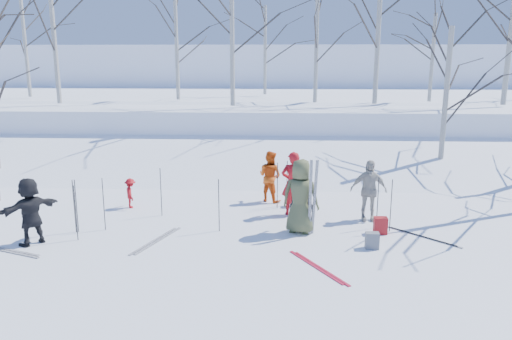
# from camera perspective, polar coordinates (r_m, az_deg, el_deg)

# --- Properties ---
(ground) EXTENTS (120.00, 120.00, 0.00)m
(ground) POSITION_cam_1_polar(r_m,az_deg,el_deg) (12.27, -0.36, -7.51)
(ground) COLOR white
(ground) RESTS_ON ground
(snow_ramp) EXTENTS (70.00, 9.49, 4.12)m
(snow_ramp) POSITION_cam_1_polar(r_m,az_deg,el_deg) (18.94, 0.84, 0.34)
(snow_ramp) COLOR white
(snow_ramp) RESTS_ON ground
(snow_plateau) EXTENTS (70.00, 18.00, 2.20)m
(snow_plateau) POSITION_cam_1_polar(r_m,az_deg,el_deg) (28.67, 1.58, 6.37)
(snow_plateau) COLOR white
(snow_plateau) RESTS_ON ground
(far_hill) EXTENTS (90.00, 30.00, 6.00)m
(far_hill) POSITION_cam_1_polar(r_m,az_deg,el_deg) (49.53, 2.17, 10.31)
(far_hill) COLOR white
(far_hill) RESTS_ON ground
(skier_olive_center) EXTENTS (1.03, 0.81, 1.85)m
(skier_olive_center) POSITION_cam_1_polar(r_m,az_deg,el_deg) (12.25, 5.11, -3.02)
(skier_olive_center) COLOR #495030
(skier_olive_center) RESTS_ON ground
(skier_red_north) EXTENTS (0.64, 0.42, 1.76)m
(skier_red_north) POSITION_cam_1_polar(r_m,az_deg,el_deg) (13.64, 4.25, -1.54)
(skier_red_north) COLOR #AB0F16
(skier_red_north) RESTS_ON ground
(skier_redor_behind) EXTENTS (0.94, 0.89, 1.53)m
(skier_redor_behind) POSITION_cam_1_polar(r_m,az_deg,el_deg) (14.90, 1.61, -0.72)
(skier_redor_behind) COLOR #D95110
(skier_redor_behind) RESTS_ON ground
(skier_red_seated) EXTENTS (0.50, 0.64, 0.86)m
(skier_red_seated) POSITION_cam_1_polar(r_m,az_deg,el_deg) (14.77, -14.14, -2.58)
(skier_red_seated) COLOR #AB0F16
(skier_red_seated) RESTS_ON ground
(skier_cream_east) EXTENTS (0.96, 0.41, 1.64)m
(skier_cream_east) POSITION_cam_1_polar(r_m,az_deg,el_deg) (13.48, 12.73, -2.28)
(skier_cream_east) COLOR beige
(skier_cream_east) RESTS_ON ground
(skier_grey_west) EXTENTS (1.27, 1.45, 1.59)m
(skier_grey_west) POSITION_cam_1_polar(r_m,az_deg,el_deg) (12.62, -24.42, -4.31)
(skier_grey_west) COLOR black
(skier_grey_west) RESTS_ON ground
(dog) EXTENTS (0.46, 0.61, 0.47)m
(dog) POSITION_cam_1_polar(r_m,az_deg,el_deg) (13.78, 6.27, -4.23)
(dog) COLOR black
(dog) RESTS_ON ground
(upright_ski_left) EXTENTS (0.07, 0.16, 1.90)m
(upright_ski_left) POSITION_cam_1_polar(r_m,az_deg,el_deg) (12.05, 6.22, -3.21)
(upright_ski_left) COLOR silver
(upright_ski_left) RESTS_ON ground
(upright_ski_right) EXTENTS (0.15, 0.23, 1.89)m
(upright_ski_right) POSITION_cam_1_polar(r_m,az_deg,el_deg) (12.10, 6.72, -3.15)
(upright_ski_right) COLOR silver
(upright_ski_right) RESTS_ON ground
(ski_pair_a) EXTENTS (2.10, 2.10, 0.02)m
(ski_pair_a) POSITION_cam_1_polar(r_m,az_deg,el_deg) (12.82, 18.48, -7.24)
(ski_pair_a) COLOR silver
(ski_pair_a) RESTS_ON ground
(ski_pair_b) EXTENTS (1.40, 2.03, 0.02)m
(ski_pair_b) POSITION_cam_1_polar(r_m,az_deg,el_deg) (12.15, -11.34, -7.92)
(ski_pair_b) COLOR silver
(ski_pair_b) RESTS_ON ground
(ski_pair_c) EXTENTS (1.89, 2.08, 0.02)m
(ski_pair_c) POSITION_cam_1_polar(r_m,az_deg,el_deg) (10.59, 7.10, -10.99)
(ski_pair_c) COLOR #B31931
(ski_pair_c) RESTS_ON ground
(ski_pair_d) EXTENTS (1.43, 2.03, 0.02)m
(ski_pair_d) POSITION_cam_1_polar(r_m,az_deg,el_deg) (12.67, -26.56, -8.22)
(ski_pair_d) COLOR silver
(ski_pair_d) RESTS_ON ground
(ski_pole_a) EXTENTS (0.02, 0.02, 1.34)m
(ski_pole_a) POSITION_cam_1_polar(r_m,az_deg,el_deg) (13.79, -10.81, -2.49)
(ski_pole_a) COLOR black
(ski_pole_a) RESTS_ON ground
(ski_pole_b) EXTENTS (0.02, 0.02, 1.34)m
(ski_pole_b) POSITION_cam_1_polar(r_m,az_deg,el_deg) (14.22, 2.46, -1.80)
(ski_pole_b) COLOR black
(ski_pole_b) RESTS_ON ground
(ski_pole_c) EXTENTS (0.02, 0.02, 1.34)m
(ski_pole_c) POSITION_cam_1_polar(r_m,az_deg,el_deg) (12.39, -4.27, -4.06)
(ski_pole_c) COLOR black
(ski_pole_c) RESTS_ON ground
(ski_pole_d) EXTENTS (0.02, 0.02, 1.34)m
(ski_pole_d) POSITION_cam_1_polar(r_m,az_deg,el_deg) (12.95, 13.73, -3.66)
(ski_pole_d) COLOR black
(ski_pole_d) RESTS_ON ground
(ski_pole_e) EXTENTS (0.02, 0.02, 1.34)m
(ski_pole_e) POSITION_cam_1_polar(r_m,az_deg,el_deg) (13.01, -17.01, -3.77)
(ski_pole_e) COLOR black
(ski_pole_e) RESTS_ON ground
(ski_pole_f) EXTENTS (0.02, 0.02, 1.34)m
(ski_pole_f) POSITION_cam_1_polar(r_m,az_deg,el_deg) (12.51, -19.90, -4.66)
(ski_pole_f) COLOR black
(ski_pole_f) RESTS_ON ground
(ski_pole_g) EXTENTS (0.02, 0.02, 1.34)m
(ski_pole_g) POSITION_cam_1_polar(r_m,az_deg,el_deg) (13.08, -19.83, -3.90)
(ski_pole_g) COLOR black
(ski_pole_g) RESTS_ON ground
(ski_pole_h) EXTENTS (0.02, 0.02, 1.34)m
(ski_pole_h) POSITION_cam_1_polar(r_m,az_deg,el_deg) (14.48, 3.56, -1.54)
(ski_pole_h) COLOR black
(ski_pole_h) RESTS_ON ground
(ski_pole_i) EXTENTS (0.02, 0.02, 1.34)m
(ski_pole_i) POSITION_cam_1_polar(r_m,az_deg,el_deg) (13.08, -20.06, -3.92)
(ski_pole_i) COLOR black
(ski_pole_i) RESTS_ON ground
(ski_pole_j) EXTENTS (0.02, 0.02, 1.34)m
(ski_pole_j) POSITION_cam_1_polar(r_m,az_deg,el_deg) (12.78, 15.17, -3.95)
(ski_pole_j) COLOR black
(ski_pole_j) RESTS_ON ground
(backpack_red) EXTENTS (0.32, 0.22, 0.42)m
(backpack_red) POSITION_cam_1_polar(r_m,az_deg,el_deg) (12.70, 14.04, -6.17)
(backpack_red) COLOR maroon
(backpack_red) RESTS_ON ground
(backpack_grey) EXTENTS (0.30, 0.20, 0.38)m
(backpack_grey) POSITION_cam_1_polar(r_m,az_deg,el_deg) (11.73, 13.13, -7.86)
(backpack_grey) COLOR slate
(backpack_grey) RESTS_ON ground
(backpack_dark) EXTENTS (0.34, 0.24, 0.40)m
(backpack_dark) POSITION_cam_1_polar(r_m,az_deg,el_deg) (14.55, 4.61, -3.41)
(backpack_dark) COLOR black
(backpack_dark) RESTS_ON ground
(birch_plateau_a) EXTENTS (4.13, 4.13, 5.05)m
(birch_plateau_a) POSITION_cam_1_polar(r_m,az_deg,el_deg) (23.07, 6.92, 13.95)
(birch_plateau_a) COLOR silver
(birch_plateau_a) RESTS_ON snow_plateau
(birch_plateau_b) EXTENTS (3.88, 3.88, 4.69)m
(birch_plateau_b) POSITION_cam_1_polar(r_m,az_deg,el_deg) (27.80, 1.04, 13.49)
(birch_plateau_b) COLOR silver
(birch_plateau_b) RESTS_ON snow_plateau
(birch_plateau_c) EXTENTS (5.32, 5.32, 6.75)m
(birch_plateau_c) POSITION_cam_1_polar(r_m,az_deg,el_deg) (22.88, 13.84, 15.82)
(birch_plateau_c) COLOR silver
(birch_plateau_c) RESTS_ON snow_plateau
(birch_plateau_d) EXTENTS (4.91, 4.91, 6.15)m
(birch_plateau_d) POSITION_cam_1_polar(r_m,az_deg,el_deg) (21.44, -2.76, 15.59)
(birch_plateau_d) COLOR silver
(birch_plateau_d) RESTS_ON snow_plateau
(birch_plateau_f) EXTENTS (4.00, 4.00, 4.85)m
(birch_plateau_f) POSITION_cam_1_polar(r_m,az_deg,el_deg) (24.72, -9.05, 13.59)
(birch_plateau_f) COLOR silver
(birch_plateau_f) RESTS_ON snow_plateau
(birch_plateau_g) EXTENTS (3.37, 3.37, 3.96)m
(birch_plateau_g) POSITION_cam_1_polar(r_m,az_deg,el_deg) (24.76, 19.51, 11.99)
(birch_plateau_g) COLOR silver
(birch_plateau_g) RESTS_ON snow_plateau
(birch_plateau_h) EXTENTS (4.11, 4.11, 5.01)m
(birch_plateau_h) POSITION_cam_1_polar(r_m,az_deg,el_deg) (28.66, -24.86, 12.64)
(birch_plateau_h) COLOR silver
(birch_plateau_h) RESTS_ON snow_plateau
(birch_plateau_j) EXTENTS (5.01, 5.01, 6.31)m
(birch_plateau_j) POSITION_cam_1_polar(r_m,az_deg,el_deg) (24.15, -22.15, 14.57)
(birch_plateau_j) COLOR silver
(birch_plateau_j) RESTS_ON snow_plateau
(birch_edge_e) EXTENTS (4.29, 4.29, 5.27)m
(birch_edge_e) POSITION_cam_1_polar(r_m,az_deg,el_deg) (18.82, 20.82, 7.09)
(birch_edge_e) COLOR silver
(birch_edge_e) RESTS_ON ground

